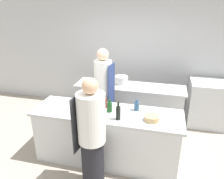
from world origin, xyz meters
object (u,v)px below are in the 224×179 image
(bowl_mixing_large, at_px, (83,109))
(bowl_ceramic_blue, at_px, (152,118))
(bottle_vinegar, at_px, (104,103))
(bowl_prep_small, at_px, (81,100))
(stockpot, at_px, (121,80))
(chef_at_stove, at_px, (103,95))
(bottle_sauce, at_px, (137,106))
(oven_range, at_px, (210,103))
(bottle_wine, at_px, (118,113))
(bottle_olive_oil, at_px, (110,107))
(bottle_cooking_oil, at_px, (103,115))
(bowl_wooden_salad, at_px, (97,110))
(chef_at_prep_near, at_px, (92,137))

(bowl_mixing_large, height_order, bowl_ceramic_blue, bowl_ceramic_blue)
(bottle_vinegar, bearing_deg, bowl_prep_small, 168.40)
(bowl_ceramic_blue, bearing_deg, stockpot, 118.03)
(chef_at_stove, distance_m, bowl_ceramic_blue, 1.21)
(bottle_sauce, relative_size, bowl_mixing_large, 0.87)
(bowl_prep_small, bearing_deg, oven_range, 31.41)
(bowl_ceramic_blue, bearing_deg, bottle_wine, -170.16)
(bottle_olive_oil, xyz_separation_m, bottle_vinegar, (-0.12, 0.12, -0.00))
(bottle_sauce, xyz_separation_m, stockpot, (-0.50, 1.15, 0.01))
(bottle_cooking_oil, height_order, bowl_mixing_large, bottle_cooking_oil)
(bowl_ceramic_blue, height_order, bowl_wooden_salad, bowl_ceramic_blue)
(oven_range, distance_m, bowl_mixing_large, 2.91)
(chef_at_stove, relative_size, bowl_mixing_large, 8.10)
(bottle_wine, xyz_separation_m, bowl_ceramic_blue, (0.49, 0.09, -0.07))
(chef_at_prep_near, distance_m, bottle_wine, 0.54)
(bottle_wine, bearing_deg, oven_range, 48.88)
(bottle_vinegar, xyz_separation_m, bottle_cooking_oil, (0.09, -0.38, -0.01))
(bottle_wine, height_order, bowl_mixing_large, bottle_wine)
(chef_at_prep_near, bearing_deg, bottle_vinegar, 8.71)
(bowl_prep_small, distance_m, bowl_wooden_salad, 0.46)
(chef_at_stove, bearing_deg, bottle_vinegar, 26.08)
(bowl_prep_small, bearing_deg, bottle_cooking_oil, -41.25)
(oven_range, bearing_deg, bottle_vinegar, -141.44)
(bottle_olive_oil, xyz_separation_m, stockpot, (-0.08, 1.31, -0.00))
(chef_at_prep_near, bearing_deg, bowl_mixing_large, 37.04)
(oven_range, distance_m, bottle_wine, 2.58)
(bowl_mixing_large, bearing_deg, bottle_vinegar, 31.75)
(chef_at_prep_near, bearing_deg, oven_range, -33.38)
(bottle_wine, bearing_deg, bowl_prep_small, 150.68)
(bowl_prep_small, bearing_deg, stockpot, 66.01)
(stockpot, bearing_deg, bottle_wine, -79.98)
(chef_at_stove, distance_m, bowl_wooden_salad, 0.67)
(chef_at_prep_near, xyz_separation_m, bowl_wooden_salad, (-0.10, 0.58, 0.11))
(oven_range, height_order, bottle_cooking_oil, bottle_cooking_oil)
(chef_at_prep_near, height_order, chef_at_stove, chef_at_stove)
(bottle_cooking_oil, distance_m, bottle_sauce, 0.61)
(bottle_cooking_oil, distance_m, stockpot, 1.57)
(bottle_wine, relative_size, stockpot, 1.01)
(bowl_wooden_salad, xyz_separation_m, stockpot, (0.11, 1.36, 0.05))
(bottle_olive_oil, distance_m, stockpot, 1.31)
(chef_at_prep_near, bearing_deg, bowl_ceramic_blue, -50.15)
(oven_range, xyz_separation_m, bottle_sauce, (-1.43, -1.53, 0.51))
(oven_range, height_order, stockpot, stockpot)
(chef_at_stove, height_order, bottle_vinegar, chef_at_stove)
(bottle_vinegar, height_order, bowl_mixing_large, bottle_vinegar)
(bottle_wine, bearing_deg, bottle_sauce, 58.17)
(chef_at_stove, height_order, bottle_sauce, chef_at_stove)
(bowl_ceramic_blue, bearing_deg, bowl_wooden_salad, 175.48)
(bottle_sauce, xyz_separation_m, bowl_prep_small, (-0.98, 0.06, -0.03))
(chef_at_prep_near, relative_size, bottle_vinegar, 8.12)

